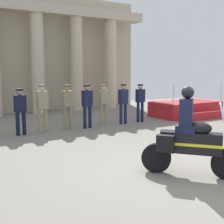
% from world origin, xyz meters
% --- Properties ---
extents(ground_plane, '(28.26, 28.26, 0.00)m').
position_xyz_m(ground_plane, '(0.00, 0.00, 0.00)').
color(ground_plane, gray).
extents(colonnade_backdrop, '(12.77, 1.53, 6.38)m').
position_xyz_m(colonnade_backdrop, '(0.20, 11.68, 3.31)').
color(colonnade_backdrop, '#B6AB91').
rests_on(colonnade_backdrop, ground_plane).
extents(reviewing_stand, '(3.28, 2.33, 1.62)m').
position_xyz_m(reviewing_stand, '(6.05, 6.26, 0.35)').
color(reviewing_stand, '#B21E23').
rests_on(reviewing_stand, ground_plane).
extents(officer_in_row_1, '(0.40, 0.26, 1.61)m').
position_xyz_m(officer_in_row_1, '(-2.08, 5.94, 0.95)').
color(officer_in_row_1, black).
rests_on(officer_in_row_1, ground_plane).
extents(officer_in_row_2, '(0.40, 0.26, 1.71)m').
position_xyz_m(officer_in_row_2, '(-1.26, 6.05, 1.01)').
color(officer_in_row_2, gray).
rests_on(officer_in_row_2, ground_plane).
extents(officer_in_row_3, '(0.40, 0.26, 1.70)m').
position_xyz_m(officer_in_row_3, '(-0.33, 5.99, 1.01)').
color(officer_in_row_3, '#7A7056').
rests_on(officer_in_row_3, ground_plane).
extents(officer_in_row_4, '(0.40, 0.26, 1.69)m').
position_xyz_m(officer_in_row_4, '(0.48, 5.95, 1.00)').
color(officer_in_row_4, '#141938').
rests_on(officer_in_row_4, ground_plane).
extents(officer_in_row_5, '(0.40, 0.26, 1.66)m').
position_xyz_m(officer_in_row_5, '(1.31, 6.12, 0.98)').
color(officer_in_row_5, gray).
rests_on(officer_in_row_5, ground_plane).
extents(officer_in_row_6, '(0.40, 0.26, 1.68)m').
position_xyz_m(officer_in_row_6, '(2.19, 6.03, 0.99)').
color(officer_in_row_6, '#191E42').
rests_on(officer_in_row_6, ground_plane).
extents(officer_in_row_7, '(0.40, 0.26, 1.65)m').
position_xyz_m(officer_in_row_7, '(3.10, 6.09, 0.97)').
color(officer_in_row_7, '#141938').
rests_on(officer_in_row_7, ground_plane).
extents(motorcycle_with_rider, '(1.46, 1.66, 1.90)m').
position_xyz_m(motorcycle_with_rider, '(-0.10, 0.02, 0.79)').
color(motorcycle_with_rider, black).
rests_on(motorcycle_with_rider, ground_plane).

